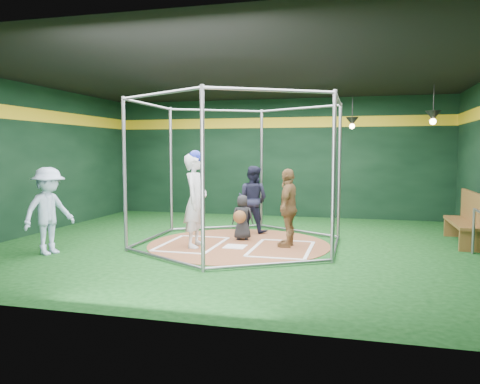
% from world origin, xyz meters
% --- Properties ---
extents(room_shell, '(10.10, 9.10, 3.53)m').
position_xyz_m(room_shell, '(0.00, 0.01, 1.75)').
color(room_shell, '#0C350F').
rests_on(room_shell, ground).
extents(clay_disc, '(3.80, 3.80, 0.01)m').
position_xyz_m(clay_disc, '(0.00, 0.00, 0.01)').
color(clay_disc, brown).
rests_on(clay_disc, ground).
extents(home_plate, '(0.43, 0.43, 0.01)m').
position_xyz_m(home_plate, '(0.00, -0.30, 0.02)').
color(home_plate, white).
rests_on(home_plate, clay_disc).
extents(batter_box_left, '(1.17, 1.77, 0.01)m').
position_xyz_m(batter_box_left, '(-0.95, -0.25, 0.02)').
color(batter_box_left, white).
rests_on(batter_box_left, clay_disc).
extents(batter_box_right, '(1.17, 1.77, 0.01)m').
position_xyz_m(batter_box_right, '(0.95, -0.25, 0.02)').
color(batter_box_right, white).
rests_on(batter_box_right, clay_disc).
extents(batting_cage, '(4.05, 4.67, 3.00)m').
position_xyz_m(batting_cage, '(-0.00, -0.00, 1.50)').
color(batting_cage, gray).
rests_on(batting_cage, ground).
extents(pendant_lamp_near, '(0.34, 0.34, 0.90)m').
position_xyz_m(pendant_lamp_near, '(2.20, 3.60, 2.74)').
color(pendant_lamp_near, black).
rests_on(pendant_lamp_near, room_shell).
extents(pendant_lamp_far, '(0.34, 0.34, 0.90)m').
position_xyz_m(pendant_lamp_far, '(4.00, 2.00, 2.74)').
color(pendant_lamp_far, black).
rests_on(pendant_lamp_far, room_shell).
extents(batter_figure, '(0.47, 0.70, 1.96)m').
position_xyz_m(batter_figure, '(-0.78, -0.47, 0.98)').
color(batter_figure, silver).
rests_on(batter_figure, clay_disc).
extents(visitor_leopard, '(0.48, 0.97, 1.59)m').
position_xyz_m(visitor_leopard, '(1.03, 0.03, 0.81)').
color(visitor_leopard, '#A27845').
rests_on(visitor_leopard, clay_disc).
extents(catcher_figure, '(0.53, 0.59, 0.99)m').
position_xyz_m(catcher_figure, '(-0.05, 0.48, 0.51)').
color(catcher_figure, black).
rests_on(catcher_figure, clay_disc).
extents(umpire, '(0.90, 0.78, 1.59)m').
position_xyz_m(umpire, '(-0.04, 1.49, 0.81)').
color(umpire, black).
rests_on(umpire, clay_disc).
extents(bystander_blue, '(0.91, 1.20, 1.65)m').
position_xyz_m(bystander_blue, '(-3.27, -1.76, 0.83)').
color(bystander_blue, '#B1C8EA').
rests_on(bystander_blue, ground).
extents(dugout_bench, '(0.44, 1.90, 1.11)m').
position_xyz_m(dugout_bench, '(4.64, 1.29, 0.57)').
color(dugout_bench, brown).
rests_on(dugout_bench, ground).
extents(steel_railing, '(0.05, 1.03, 0.88)m').
position_xyz_m(steel_railing, '(4.55, -0.22, 0.59)').
color(steel_railing, gray).
rests_on(steel_railing, ground).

